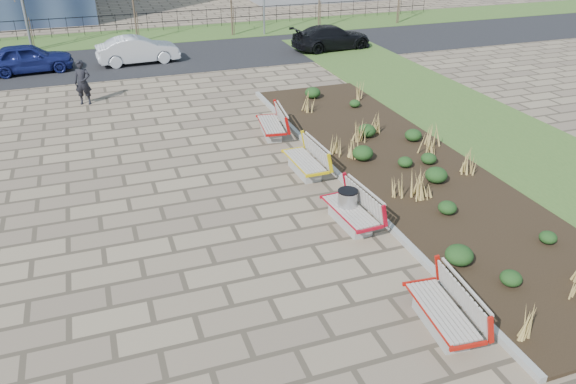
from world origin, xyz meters
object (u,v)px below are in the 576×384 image
object	(u,v)px
bench_a	(442,308)
car_silver	(138,50)
bench_c	(304,159)
car_black	(332,37)
pedestrian	(83,82)
litter_bin	(347,206)
bench_d	(271,123)
car_blue	(28,58)
bench_b	(350,209)

from	to	relation	value
bench_a	car_silver	world-z (taller)	car_silver
bench_c	car_silver	distance (m)	16.06
car_black	pedestrian	bearing A→B (deg)	105.85
litter_bin	car_silver	xyz separation A→B (m)	(-3.49, 18.86, 0.27)
bench_d	litter_bin	world-z (taller)	bench_d
pedestrian	car_blue	xyz separation A→B (m)	(-2.49, 6.06, -0.20)
bench_a	bench_d	size ratio (longest dim) A/B	1.00
bench_a	litter_bin	size ratio (longest dim) A/B	2.33
litter_bin	pedestrian	bearing A→B (deg)	116.63
car_silver	car_black	distance (m)	10.96
pedestrian	bench_c	bearing A→B (deg)	-41.51
litter_bin	car_blue	bearing A→B (deg)	115.27
bench_d	pedestrian	distance (m)	8.85
bench_b	pedestrian	bearing A→B (deg)	112.24
bench_c	pedestrian	xyz separation A→B (m)	(-6.37, 9.58, 0.44)
bench_c	car_black	world-z (taller)	car_black
car_silver	bench_a	bearing A→B (deg)	-175.34
car_black	car_blue	bearing A→B (deg)	82.24
bench_d	car_black	distance (m)	13.89
pedestrian	car_blue	distance (m)	6.55
car_silver	bench_b	bearing A→B (deg)	-173.46
bench_a	litter_bin	distance (m)	4.59
car_silver	bench_d	bearing A→B (deg)	-167.92
litter_bin	car_black	world-z (taller)	car_black
bench_c	litter_bin	bearing A→B (deg)	-91.39
bench_d	litter_bin	size ratio (longest dim) A/B	2.33
bench_b	car_blue	distance (m)	21.01
bench_b	bench_d	xyz separation A→B (m)	(0.00, 6.87, 0.00)
bench_c	car_black	distance (m)	16.91
bench_a	car_silver	size ratio (longest dim) A/B	0.49
bench_c	car_black	size ratio (longest dim) A/B	0.44
bench_b	bench_d	world-z (taller)	same
bench_d	car_blue	distance (m)	15.06
bench_d	car_black	xyz separation A→B (m)	(7.49, 11.70, 0.21)
car_silver	car_black	world-z (taller)	car_silver
bench_b	bench_d	distance (m)	6.87
bench_c	pedestrian	size ratio (longest dim) A/B	1.11
car_silver	car_black	size ratio (longest dim) A/B	0.90
bench_d	pedestrian	bearing A→B (deg)	143.28
litter_bin	pedestrian	world-z (taller)	pedestrian
bench_b	car_black	bearing A→B (deg)	64.15
bench_d	litter_bin	distance (m)	6.63
bench_d	car_blue	size ratio (longest dim) A/B	0.50
bench_b	litter_bin	distance (m)	0.24
litter_bin	bench_a	bearing A→B (deg)	-90.31
bench_b	bench_c	size ratio (longest dim) A/B	1.00
bench_b	car_black	distance (m)	20.02
litter_bin	car_black	xyz separation A→B (m)	(7.46, 18.33, 0.26)
bench_b	litter_bin	size ratio (longest dim) A/B	2.33
bench_c	car_silver	size ratio (longest dim) A/B	0.49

